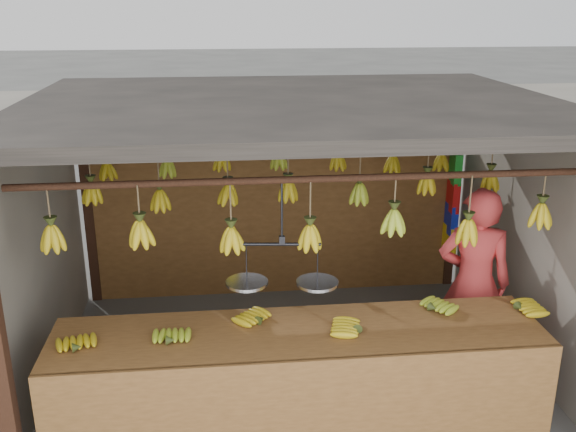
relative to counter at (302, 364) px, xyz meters
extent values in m
plane|color=#5B5B57|center=(0.07, 1.23, -0.71)|extent=(80.00, 80.00, 0.00)
cube|color=black|center=(-1.93, 2.73, 0.44)|extent=(0.10, 0.10, 2.30)
cube|color=black|center=(2.07, 2.73, 0.44)|extent=(0.10, 0.10, 2.30)
cube|color=black|center=(0.07, 1.23, 1.64)|extent=(4.30, 3.30, 0.10)
cylinder|color=black|center=(0.07, 0.23, 1.29)|extent=(4.00, 0.05, 0.05)
cylinder|color=black|center=(0.07, 1.23, 1.29)|extent=(4.00, 0.05, 0.05)
cylinder|color=black|center=(0.07, 2.23, 1.29)|extent=(4.00, 0.05, 0.05)
cube|color=brown|center=(0.07, 2.73, 0.19)|extent=(4.00, 0.06, 1.80)
cube|color=brown|center=(0.00, 0.13, 0.15)|extent=(3.54, 0.79, 0.08)
cube|color=brown|center=(0.00, -0.26, -0.26)|extent=(3.54, 0.04, 0.90)
cube|color=black|center=(1.67, -0.21, -0.30)|extent=(0.07, 0.07, 0.82)
cube|color=black|center=(-1.67, 0.47, -0.30)|extent=(0.07, 0.07, 0.82)
cube|color=black|center=(1.67, 0.47, -0.30)|extent=(0.07, 0.07, 0.82)
ellipsoid|color=#AC9112|center=(-1.53, 0.00, 0.22)|extent=(0.23, 0.28, 0.06)
ellipsoid|color=#92A523|center=(-0.91, 0.03, 0.22)|extent=(0.19, 0.24, 0.06)
ellipsoid|color=#AC9112|center=(-0.27, 0.27, 0.22)|extent=(0.30, 0.30, 0.06)
ellipsoid|color=#AC9112|center=(0.41, 0.07, 0.22)|extent=(0.28, 0.24, 0.06)
ellipsoid|color=#92A523|center=(1.04, 0.31, 0.22)|extent=(0.30, 0.29, 0.06)
ellipsoid|color=#AC9112|center=(1.70, 0.25, 0.22)|extent=(0.25, 0.19, 0.06)
ellipsoid|color=#AC9112|center=(-1.66, 0.23, 0.94)|extent=(0.16, 0.16, 0.28)
ellipsoid|color=#AC9112|center=(-1.07, 0.20, 0.95)|extent=(0.16, 0.16, 0.28)
ellipsoid|color=#AC9112|center=(-0.46, 0.26, 0.86)|extent=(0.16, 0.16, 0.28)
ellipsoid|color=#AC9112|center=(0.08, 0.22, 0.87)|extent=(0.16, 0.16, 0.28)
ellipsoid|color=#92A523|center=(0.67, 0.23, 0.96)|extent=(0.16, 0.16, 0.28)
ellipsoid|color=#AC9112|center=(1.21, 0.20, 0.88)|extent=(0.16, 0.16, 0.28)
ellipsoid|color=#AC9112|center=(1.78, 0.27, 0.96)|extent=(0.16, 0.16, 0.28)
ellipsoid|color=#AC9112|center=(-1.58, 1.27, 0.94)|extent=(0.16, 0.16, 0.28)
ellipsoid|color=#AC9112|center=(-1.03, 1.25, 0.86)|extent=(0.16, 0.16, 0.28)
ellipsoid|color=#AC9112|center=(-0.47, 1.25, 0.90)|extent=(0.16, 0.16, 0.28)
ellipsoid|color=#AC9112|center=(0.04, 1.24, 0.92)|extent=(0.16, 0.16, 0.28)
ellipsoid|color=#92A523|center=(0.64, 1.20, 0.88)|extent=(0.16, 0.16, 0.28)
ellipsoid|color=#AC9112|center=(1.25, 1.27, 0.93)|extent=(0.16, 0.16, 0.28)
ellipsoid|color=#AC9112|center=(1.79, 1.19, 0.96)|extent=(0.16, 0.16, 0.28)
ellipsoid|color=#AC9112|center=(-1.61, 2.24, 0.88)|extent=(0.16, 0.16, 0.28)
ellipsoid|color=#92A523|center=(-1.04, 2.24, 0.89)|extent=(0.16, 0.16, 0.28)
ellipsoid|color=#AC9112|center=(-0.51, 2.21, 0.95)|extent=(0.16, 0.16, 0.28)
ellipsoid|color=#92A523|center=(0.05, 2.22, 0.95)|extent=(0.16, 0.16, 0.28)
ellipsoid|color=#AC9112|center=(0.65, 2.22, 0.92)|extent=(0.16, 0.16, 0.28)
ellipsoid|color=#AC9112|center=(1.19, 2.18, 0.89)|extent=(0.16, 0.16, 0.28)
ellipsoid|color=#AC9112|center=(1.72, 2.24, 0.87)|extent=(0.16, 0.16, 0.28)
cylinder|color=black|center=(-0.12, 0.23, 1.06)|extent=(0.02, 0.02, 0.47)
cylinder|color=black|center=(-0.12, 0.23, 0.83)|extent=(0.55, 0.08, 0.02)
cylinder|color=silver|center=(-0.37, 0.26, 0.53)|extent=(0.29, 0.29, 0.02)
cylinder|color=silver|center=(0.13, 0.20, 0.53)|extent=(0.29, 0.29, 0.02)
imported|color=#BF3333|center=(1.60, 0.88, 0.15)|extent=(0.71, 0.57, 1.71)
cube|color=#199926|center=(2.01, 2.58, 0.72)|extent=(0.08, 0.26, 0.34)
cube|color=red|center=(2.01, 2.58, 0.40)|extent=(0.08, 0.26, 0.34)
cube|color=#1426BF|center=(2.01, 2.58, 0.14)|extent=(0.08, 0.26, 0.34)
cube|color=yellow|center=(2.01, 2.58, -0.11)|extent=(0.08, 0.26, 0.34)
camera|label=1|loc=(-0.52, -3.93, 2.45)|focal=40.00mm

